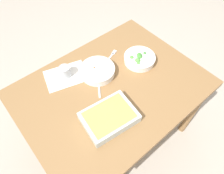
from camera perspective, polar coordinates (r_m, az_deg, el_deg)
name	(u,v)px	position (r m, az deg, el deg)	size (l,w,h in m)	color
ground_plane	(112,134)	(2.00, 0.00, -12.71)	(6.00, 6.00, 0.00)	#B2A899
dining_table	(112,95)	(1.43, 0.00, -2.14)	(1.20, 0.90, 0.74)	olive
placemat	(66,76)	(1.45, -12.44, 3.05)	(0.28, 0.20, 0.00)	silver
stew_bowl	(98,70)	(1.41, -3.97, 4.56)	(0.24, 0.24, 0.06)	white
broccoli_bowl	(139,59)	(1.50, 7.56, 7.76)	(0.22, 0.22, 0.07)	white
baking_dish	(109,117)	(1.20, -0.77, -8.23)	(0.32, 0.26, 0.06)	silver
drink_cup	(65,72)	(1.42, -12.69, 3.98)	(0.07, 0.07, 0.08)	#B2BCC6
spoon_by_stew	(99,84)	(1.37, -3.68, 0.94)	(0.11, 0.16, 0.01)	silver
fork_on_table	(111,57)	(1.54, -0.35, 8.36)	(0.17, 0.08, 0.01)	silver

